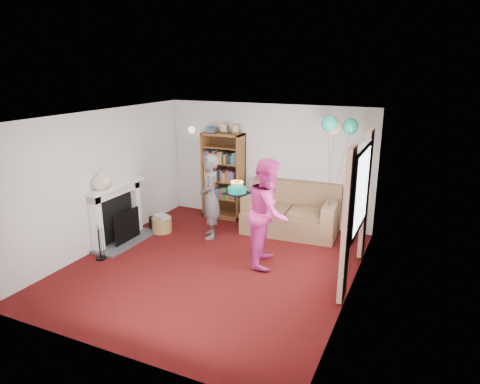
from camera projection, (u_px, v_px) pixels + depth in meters
The scene contains 16 objects.
ground at pixel (213, 266), 7.21m from camera, with size 5.00×5.00×0.00m, color #380809.
wall_back at pixel (268, 164), 9.04m from camera, with size 4.50×0.02×2.50m, color silver.
wall_left at pixel (102, 180), 7.75m from camera, with size 0.02×5.00×2.50m, color silver.
wall_right at pixel (355, 214), 5.95m from camera, with size 0.02×5.00×2.50m, color silver.
ceiling at pixel (210, 116), 6.49m from camera, with size 4.50×5.00×0.01m, color white.
fireplace at pixel (119, 216), 8.06m from camera, with size 0.55×1.80×1.12m.
window_bay at pixel (358, 205), 6.51m from camera, with size 0.14×2.02×2.20m.
wall_sconce at pixel (192, 130), 9.43m from camera, with size 0.16×0.23×0.16m.
bookcase at pixel (224, 176), 9.33m from camera, with size 0.88×0.42×2.08m.
sofa at pixel (292, 214), 8.64m from camera, with size 1.85×0.98×0.98m.
wicker_basket at pixel (162, 224), 8.64m from camera, with size 0.40×0.40×0.36m.
person_striped at pixel (210, 197), 8.20m from camera, with size 0.60×0.39×1.64m, color black.
person_magenta at pixel (269, 212), 7.07m from camera, with size 0.88×0.69×1.82m, color #CE2982.
birthday_cake at pixel (237, 190), 7.50m from camera, with size 0.38×0.38×0.22m.
balloons at pixel (338, 126), 7.56m from camera, with size 0.62×0.67×1.73m.
mantel_vase at pixel (102, 179), 7.55m from camera, with size 0.35×0.35×0.37m, color beige.
Camera 1 is at (3.13, -5.78, 3.24)m, focal length 32.00 mm.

